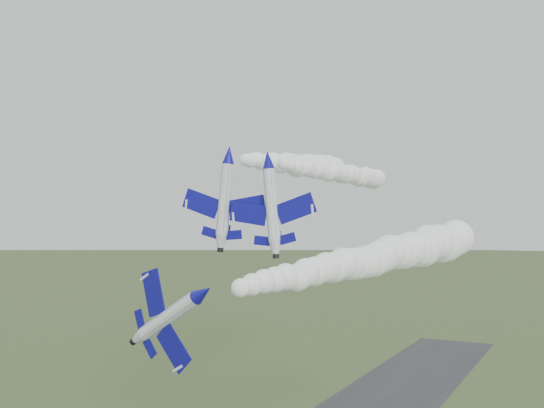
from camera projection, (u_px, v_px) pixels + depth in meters
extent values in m
cylinder|color=white|center=(203.00, 293.00, 52.70)|extent=(3.06, 7.88, 1.87)
cone|color=#0F0E83|center=(162.00, 298.00, 48.84)|extent=(2.17, 2.28, 1.87)
cone|color=white|center=(238.00, 288.00, 56.42)|extent=(2.11, 1.92, 1.87)
cylinder|color=black|center=(244.00, 288.00, 57.15)|extent=(1.02, 0.69, 0.95)
ellipsoid|color=black|center=(191.00, 292.00, 50.87)|extent=(1.65, 2.80, 1.25)
cube|color=#0F0E83|center=(197.00, 265.00, 54.27)|extent=(2.53, 2.52, 3.71)
cube|color=#0F0E83|center=(219.00, 321.00, 52.44)|extent=(2.53, 2.52, 3.71)
cube|color=#0F0E83|center=(226.00, 275.00, 56.25)|extent=(1.14, 1.15, 1.63)
cube|color=#0F0E83|center=(238.00, 303.00, 55.28)|extent=(1.14, 1.15, 1.63)
cube|color=#0F0E83|center=(239.00, 283.00, 54.99)|extent=(2.01, 1.73, 1.10)
cylinder|color=white|center=(229.00, 155.00, 81.67)|extent=(3.27, 9.60, 1.84)
cone|color=#0F0E83|center=(210.00, 150.00, 76.06)|extent=(2.19, 2.72, 1.84)
cone|color=white|center=(244.00, 159.00, 87.08)|extent=(2.12, 2.28, 1.84)
cylinder|color=black|center=(247.00, 160.00, 88.14)|extent=(1.02, 0.81, 0.93)
ellipsoid|color=black|center=(222.00, 148.00, 79.39)|extent=(1.71, 3.38, 1.22)
cube|color=#0F0E83|center=(209.00, 156.00, 83.63)|extent=(5.51, 3.46, 0.64)
cube|color=#0F0E83|center=(254.00, 158.00, 81.41)|extent=(5.51, 3.46, 0.64)
cube|color=#0F0E83|center=(230.00, 158.00, 86.72)|extent=(2.41, 1.57, 0.32)
cube|color=#0F0E83|center=(254.00, 159.00, 85.53)|extent=(2.41, 1.57, 0.32)
cube|color=#0F0E83|center=(242.00, 148.00, 85.88)|extent=(0.64, 1.83, 2.47)
cylinder|color=white|center=(268.00, 160.00, 78.90)|extent=(2.98, 9.36, 1.78)
cone|color=#0F0E83|center=(251.00, 155.00, 73.46)|extent=(2.09, 2.63, 1.78)
cone|color=white|center=(282.00, 164.00, 84.14)|extent=(2.03, 2.19, 1.78)
cylinder|color=black|center=(285.00, 165.00, 85.16)|extent=(0.98, 0.77, 0.90)
ellipsoid|color=black|center=(261.00, 153.00, 76.72)|extent=(1.60, 3.29, 1.19)
cube|color=#0F0E83|center=(247.00, 165.00, 80.84)|extent=(5.34, 3.27, 0.60)
cube|color=#0F0E83|center=(294.00, 159.00, 78.58)|extent=(5.34, 3.27, 0.60)
cube|color=#0F0E83|center=(268.00, 165.00, 83.81)|extent=(2.33, 1.48, 0.30)
cube|color=#0F0E83|center=(292.00, 162.00, 82.61)|extent=(2.33, 1.48, 0.30)
cube|color=#0F0E83|center=(278.00, 153.00, 83.06)|extent=(0.57, 1.78, 2.41)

